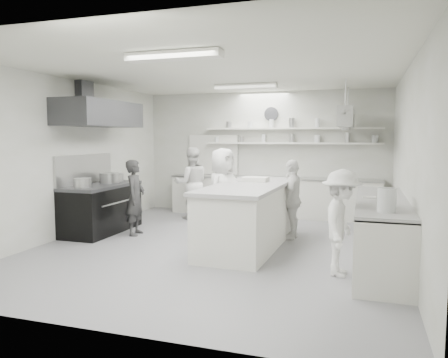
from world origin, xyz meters
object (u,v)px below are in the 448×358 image
(right_counter, at_px, (381,233))
(cook_stove, at_px, (135,197))
(stove, at_px, (102,210))
(back_counter, at_px, (272,197))
(prep_island, at_px, (249,217))
(cook_back, at_px, (192,183))

(right_counter, height_order, cook_stove, cook_stove)
(right_counter, bearing_deg, cook_stove, 172.60)
(stove, xyz_separation_m, right_counter, (5.25, -0.60, 0.02))
(back_counter, height_order, cook_stove, cook_stove)
(prep_island, height_order, cook_back, cook_back)
(prep_island, bearing_deg, stove, 178.13)
(right_counter, bearing_deg, prep_island, 169.55)
(stove, relative_size, cook_back, 1.09)
(right_counter, relative_size, cook_back, 1.99)
(right_counter, xyz_separation_m, prep_island, (-2.16, 0.40, 0.05))
(back_counter, relative_size, cook_stove, 3.42)
(back_counter, bearing_deg, prep_island, -86.37)
(right_counter, relative_size, prep_island, 1.17)
(stove, relative_size, back_counter, 0.36)
(back_counter, relative_size, cook_back, 3.02)
(prep_island, bearing_deg, cook_back, 134.33)
(cook_stove, bearing_deg, stove, 79.80)
(stove, xyz_separation_m, cook_back, (1.17, 1.90, 0.38))
(cook_stove, bearing_deg, prep_island, -103.35)
(cook_stove, height_order, cook_back, cook_back)
(stove, height_order, back_counter, back_counter)
(right_counter, xyz_separation_m, cook_stove, (-4.48, 0.58, 0.26))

